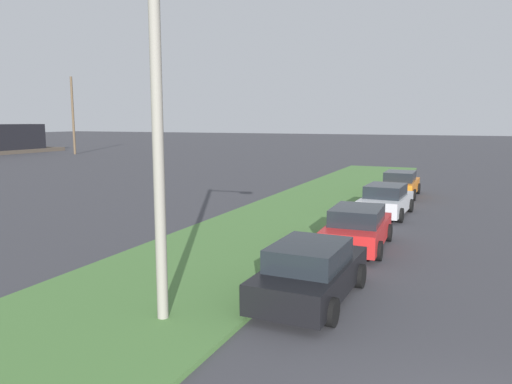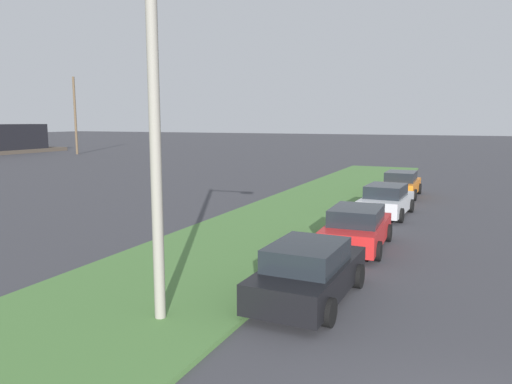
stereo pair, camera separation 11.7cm
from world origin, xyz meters
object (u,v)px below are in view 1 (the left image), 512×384
Objects in this scene: parked_car_red at (357,228)px; streetlight at (173,121)px; distant_utility_pole at (73,116)px; parked_car_orange at (400,184)px; parked_car_silver at (386,200)px; parked_car_black at (311,272)px.

parked_car_red is 0.58× the size of streetlight.
distant_utility_pole is at bearing 45.91° from streetlight.
parked_car_orange is 0.43× the size of distant_utility_pole.
parked_car_silver is 1.02× the size of parked_car_orange.
parked_car_red and parked_car_orange have the same top height.
streetlight is (-2.57, 2.20, 3.67)m from parked_car_black.
streetlight is 0.75× the size of distant_utility_pole.
streetlight is at bearing 174.10° from parked_car_silver.
distant_utility_pole is at bearing 61.97° from parked_car_silver.
parked_car_silver is at bearing -8.68° from streetlight.
parked_car_silver is 0.58× the size of streetlight.
parked_car_black is 0.99× the size of parked_car_silver.
distant_utility_pole is (40.63, 41.95, 0.61)m from streetlight.
parked_car_red is 0.99× the size of parked_car_silver.
parked_car_red is (5.39, -0.01, 0.00)m from parked_car_black.
parked_car_red and parked_car_silver have the same top height.
parked_car_red is at bearing -177.03° from parked_car_silver.
parked_car_black and parked_car_silver have the same top height.
distant_utility_pole is (19.99, 43.97, 4.28)m from parked_car_orange.
streetlight is at bearing 140.56° from parked_car_black.
parked_car_red is 1.01× the size of parked_car_orange.
parked_car_silver is at bearing 1.23° from parked_car_black.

